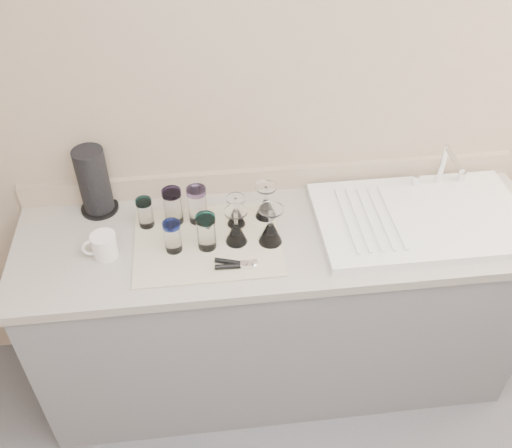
{
  "coord_description": "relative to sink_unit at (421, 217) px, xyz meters",
  "views": [
    {
      "loc": [
        -0.29,
        -0.41,
        2.38
      ],
      "look_at": [
        -0.11,
        1.15,
        1.0
      ],
      "focal_mm": 40.0,
      "sensor_mm": 36.0,
      "label": 1
    }
  ],
  "objects": [
    {
      "name": "room_envelope",
      "position": [
        -0.55,
        -1.2,
        0.64
      ],
      "size": [
        3.54,
        3.5,
        2.52
      ],
      "color": "#515156",
      "rests_on": "ground"
    },
    {
      "name": "counter_unit",
      "position": [
        -0.55,
        -0.0,
        -0.47
      ],
      "size": [
        2.06,
        0.62,
        0.9
      ],
      "color": "slate",
      "rests_on": "ground"
    },
    {
      "name": "sink_unit",
      "position": [
        0.0,
        0.0,
        0.0
      ],
      "size": [
        0.82,
        0.5,
        0.22
      ],
      "color": "white",
      "rests_on": "counter_unit"
    },
    {
      "name": "dish_towel",
      "position": [
        -0.84,
        -0.03,
        -0.02
      ],
      "size": [
        0.55,
        0.42,
        0.01
      ],
      "primitive_type": "cube",
      "color": "beige",
      "rests_on": "counter_unit"
    },
    {
      "name": "tumbler_teal",
      "position": [
        -1.07,
        0.1,
        0.05
      ],
      "size": [
        0.06,
        0.06,
        0.12
      ],
      "color": "white",
      "rests_on": "dish_towel"
    },
    {
      "name": "tumbler_cyan",
      "position": [
        -0.97,
        0.11,
        0.06
      ],
      "size": [
        0.08,
        0.08,
        0.15
      ],
      "color": "white",
      "rests_on": "dish_towel"
    },
    {
      "name": "tumbler_purple",
      "position": [
        -0.87,
        0.1,
        0.07
      ],
      "size": [
        0.08,
        0.08,
        0.15
      ],
      "color": "white",
      "rests_on": "dish_towel"
    },
    {
      "name": "tumbler_blue",
      "position": [
        -0.97,
        -0.06,
        0.05
      ],
      "size": [
        0.07,
        0.07,
        0.13
      ],
      "color": "white",
      "rests_on": "dish_towel"
    },
    {
      "name": "tumbler_lavender",
      "position": [
        -0.85,
        -0.05,
        0.06
      ],
      "size": [
        0.07,
        0.07,
        0.15
      ],
      "color": "white",
      "rests_on": "dish_towel"
    },
    {
      "name": "goblet_back_left",
      "position": [
        -0.73,
        0.06,
        0.03
      ],
      "size": [
        0.07,
        0.07,
        0.13
      ],
      "color": "white",
      "rests_on": "dish_towel"
    },
    {
      "name": "goblet_back_right",
      "position": [
        -0.61,
        0.1,
        0.04
      ],
      "size": [
        0.08,
        0.08,
        0.15
      ],
      "color": "white",
      "rests_on": "dish_towel"
    },
    {
      "name": "goblet_front_left",
      "position": [
        -0.73,
        -0.04,
        0.04
      ],
      "size": [
        0.08,
        0.08,
        0.15
      ],
      "color": "white",
      "rests_on": "dish_towel"
    },
    {
      "name": "goblet_front_right",
      "position": [
        -0.61,
        -0.05,
        0.04
      ],
      "size": [
        0.09,
        0.09,
        0.16
      ],
      "color": "white",
      "rests_on": "dish_towel"
    },
    {
      "name": "can_opener",
      "position": [
        -0.75,
        -0.17,
        -0.0
      ],
      "size": [
        0.15,
        0.07,
        0.02
      ],
      "color": "silver",
      "rests_on": "dish_towel"
    },
    {
      "name": "white_mug",
      "position": [
        -1.22,
        -0.05,
        0.03
      ],
      "size": [
        0.14,
        0.11,
        0.1
      ],
      "color": "white",
      "rests_on": "counter_unit"
    },
    {
      "name": "paper_towel_roll",
      "position": [
        -1.27,
        0.23,
        0.12
      ],
      "size": [
        0.15,
        0.15,
        0.28
      ],
      "color": "black",
      "rests_on": "counter_unit"
    }
  ]
}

